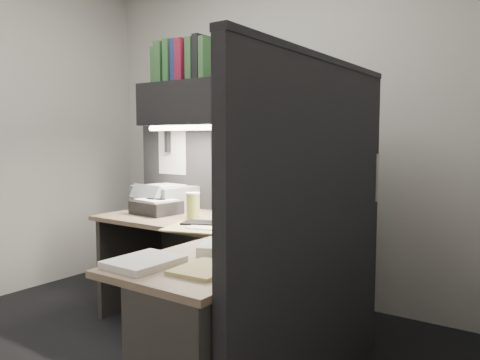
% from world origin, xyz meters
% --- Properties ---
extents(wall_back, '(3.50, 0.04, 2.70)m').
position_xyz_m(wall_back, '(0.00, 1.50, 1.35)').
color(wall_back, beige).
rests_on(wall_back, floor).
extents(partition_back, '(1.90, 0.06, 1.60)m').
position_xyz_m(partition_back, '(0.03, 0.93, 0.80)').
color(partition_back, black).
rests_on(partition_back, floor).
extents(partition_right, '(0.06, 1.50, 1.60)m').
position_xyz_m(partition_right, '(0.98, 0.18, 0.80)').
color(partition_right, black).
rests_on(partition_right, floor).
extents(desk, '(1.70, 1.53, 0.73)m').
position_xyz_m(desk, '(0.43, -0.00, 0.44)').
color(desk, '#7B634E').
rests_on(desk, floor).
extents(overhead_shelf, '(1.55, 0.34, 0.30)m').
position_xyz_m(overhead_shelf, '(0.12, 0.75, 1.50)').
color(overhead_shelf, black).
rests_on(overhead_shelf, partition_back).
extents(task_light_tube, '(1.32, 0.04, 0.04)m').
position_xyz_m(task_light_tube, '(0.12, 0.61, 1.33)').
color(task_light_tube, white).
rests_on(task_light_tube, overhead_shelf).
extents(monitor, '(0.45, 0.21, 0.48)m').
position_xyz_m(monitor, '(0.22, 0.78, 0.92)').
color(monitor, black).
rests_on(monitor, desk).
extents(keyboard, '(0.44, 0.28, 0.02)m').
position_xyz_m(keyboard, '(0.20, 0.43, 0.74)').
color(keyboard, black).
rests_on(keyboard, desk).
extents(mousepad, '(0.23, 0.22, 0.00)m').
position_xyz_m(mousepad, '(0.72, 0.52, 0.73)').
color(mousepad, navy).
rests_on(mousepad, desk).
extents(mouse, '(0.09, 0.11, 0.04)m').
position_xyz_m(mouse, '(0.73, 0.51, 0.75)').
color(mouse, black).
rests_on(mouse, mousepad).
extents(telephone, '(0.23, 0.23, 0.08)m').
position_xyz_m(telephone, '(0.68, 0.80, 0.77)').
color(telephone, '#B7A98D').
rests_on(telephone, desk).
extents(coffee_cup, '(0.10, 0.10, 0.16)m').
position_xyz_m(coffee_cup, '(-0.11, 0.57, 0.81)').
color(coffee_cup, '#D0BE53').
rests_on(coffee_cup, desk).
extents(printer, '(0.47, 0.42, 0.17)m').
position_xyz_m(printer, '(-0.56, 0.78, 0.82)').
color(printer, gray).
rests_on(printer, desk).
extents(notebook_stack, '(0.32, 0.28, 0.09)m').
position_xyz_m(notebook_stack, '(-0.43, 0.55, 0.78)').
color(notebook_stack, black).
rests_on(notebook_stack, desk).
extents(open_folder, '(0.53, 0.42, 0.01)m').
position_xyz_m(open_folder, '(0.21, 0.32, 0.73)').
color(open_folder, '#CBBC72').
rests_on(open_folder, desk).
extents(paper_stack_a, '(0.30, 0.28, 0.04)m').
position_xyz_m(paper_stack_a, '(0.64, -0.08, 0.75)').
color(paper_stack_a, white).
rests_on(paper_stack_a, desk).
extents(paper_stack_b, '(0.24, 0.29, 0.03)m').
position_xyz_m(paper_stack_b, '(0.49, -0.44, 0.74)').
color(paper_stack_b, white).
rests_on(paper_stack_b, desk).
extents(manila_stack, '(0.22, 0.27, 0.01)m').
position_xyz_m(manila_stack, '(0.74, -0.36, 0.74)').
color(manila_stack, '#CBBC72').
rests_on(manila_stack, desk).
extents(binder_row, '(0.50, 0.24, 0.30)m').
position_xyz_m(binder_row, '(-0.33, 0.75, 1.80)').
color(binder_row, '#2B562B').
rests_on(binder_row, overhead_shelf).
extents(pinned_papers, '(1.76, 1.31, 0.51)m').
position_xyz_m(pinned_papers, '(0.42, 0.56, 1.05)').
color(pinned_papers, white).
rests_on(pinned_papers, partition_back).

